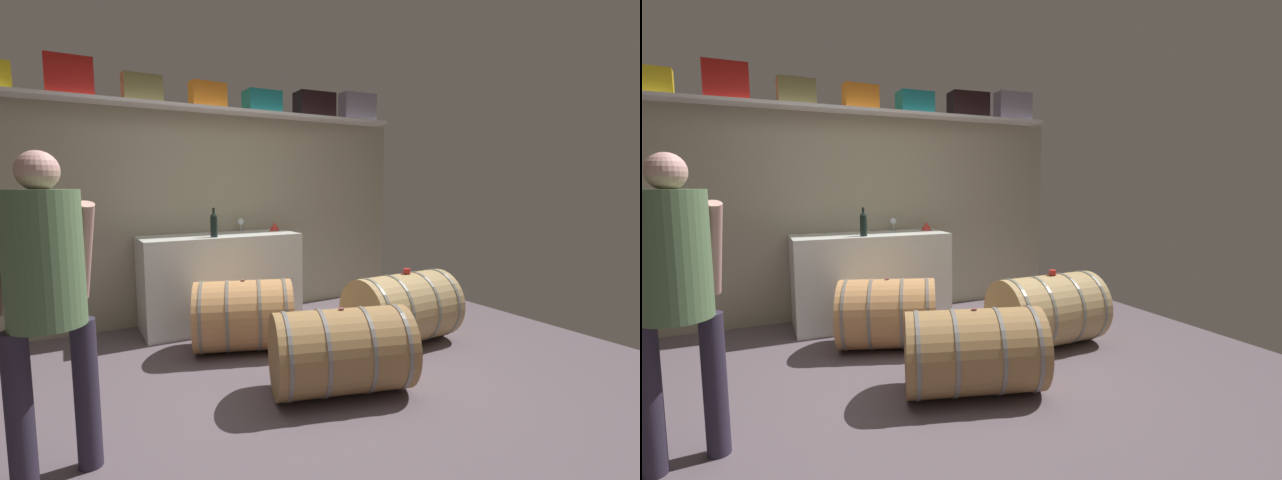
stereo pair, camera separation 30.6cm
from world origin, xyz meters
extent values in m
cube|color=#5C5058|center=(0.00, 0.51, -0.01)|extent=(5.81, 7.30, 0.02)
cube|color=gray|center=(0.00, 2.05, 1.07)|extent=(4.61, 0.10, 2.15)
cube|color=silver|center=(0.00, 1.90, 2.16)|extent=(4.24, 0.40, 0.03)
cube|color=red|center=(-1.22, 1.90, 2.34)|extent=(0.38, 0.30, 0.33)
cube|color=olive|center=(-0.62, 1.90, 2.31)|extent=(0.36, 0.20, 0.25)
cube|color=orange|center=(0.00, 1.90, 2.31)|extent=(0.36, 0.20, 0.25)
cube|color=#197B7E|center=(0.59, 1.90, 2.29)|extent=(0.37, 0.27, 0.23)
cube|color=black|center=(1.23, 1.90, 2.32)|extent=(0.45, 0.29, 0.27)
cube|color=gray|center=(1.82, 1.90, 2.34)|extent=(0.43, 0.23, 0.32)
cube|color=silver|center=(0.02, 1.68, 0.46)|extent=(1.54, 0.63, 0.92)
cylinder|color=black|center=(-0.09, 1.49, 1.01)|extent=(0.07, 0.07, 0.18)
sphere|color=black|center=(-0.09, 1.49, 1.11)|extent=(0.06, 0.06, 0.06)
cylinder|color=black|center=(-0.09, 1.49, 1.16)|extent=(0.02, 0.02, 0.08)
cylinder|color=white|center=(0.32, 1.90, 0.92)|extent=(0.07, 0.07, 0.00)
cylinder|color=white|center=(0.32, 1.90, 0.96)|extent=(0.01, 0.01, 0.07)
sphere|color=white|center=(0.32, 1.90, 1.02)|extent=(0.07, 0.07, 0.07)
sphere|color=maroon|center=(0.32, 1.90, 1.01)|extent=(0.04, 0.04, 0.04)
cone|color=red|center=(0.66, 1.79, 0.96)|extent=(0.11, 0.11, 0.09)
cylinder|color=tan|center=(1.25, 0.33, 0.32)|extent=(0.96, 0.66, 0.62)
cylinder|color=slate|center=(0.85, 0.31, 0.32)|extent=(0.05, 0.63, 0.63)
cylinder|color=slate|center=(1.10, 0.32, 0.32)|extent=(0.05, 0.63, 0.63)
cylinder|color=slate|center=(1.40, 0.33, 0.32)|extent=(0.05, 0.63, 0.63)
cylinder|color=slate|center=(1.64, 0.34, 0.32)|extent=(0.05, 0.63, 0.63)
cylinder|color=brown|center=(1.25, 0.33, 0.63)|extent=(0.04, 0.04, 0.01)
cylinder|color=tan|center=(-0.04, 0.86, 0.30)|extent=(0.97, 0.83, 0.60)
cylinder|color=slate|center=(-0.37, 0.98, 0.30)|extent=(0.23, 0.58, 0.61)
cylinder|color=slate|center=(-0.17, 0.91, 0.30)|extent=(0.23, 0.58, 0.61)
cylinder|color=slate|center=(0.08, 0.82, 0.30)|extent=(0.23, 0.58, 0.61)
cylinder|color=slate|center=(0.28, 0.75, 0.30)|extent=(0.23, 0.58, 0.61)
cylinder|color=#884D4E|center=(-0.04, 0.86, 0.61)|extent=(0.04, 0.04, 0.01)
cylinder|color=#9A7446|center=(0.25, -0.23, 0.29)|extent=(1.04, 0.80, 0.57)
cylinder|color=slate|center=(-0.12, -0.12, 0.29)|extent=(0.19, 0.57, 0.59)
cylinder|color=slate|center=(0.11, -0.19, 0.29)|extent=(0.19, 0.57, 0.59)
cylinder|color=slate|center=(0.39, -0.27, 0.29)|extent=(0.19, 0.57, 0.59)
cylinder|color=slate|center=(0.62, -0.33, 0.29)|extent=(0.19, 0.57, 0.59)
cylinder|color=brown|center=(0.25, -0.23, 0.59)|extent=(0.04, 0.04, 0.01)
cylinder|color=red|center=(1.29, 0.33, 0.65)|extent=(0.06, 0.06, 0.04)
cylinder|color=#2C2638|center=(-1.28, -0.29, 0.38)|extent=(0.12, 0.12, 0.76)
cylinder|color=#2C2638|center=(-1.55, -0.35, 0.38)|extent=(0.12, 0.12, 0.76)
cylinder|color=#55734C|center=(-1.42, -0.32, 1.08)|extent=(0.33, 0.33, 0.63)
sphere|color=tan|center=(-1.42, -0.32, 1.47)|extent=(0.18, 0.18, 0.18)
cylinder|color=tan|center=(-1.25, -0.18, 1.07)|extent=(0.14, 0.28, 0.52)
camera|label=1|loc=(-1.32, -2.69, 1.40)|focal=25.15mm
camera|label=2|loc=(-1.05, -2.83, 1.40)|focal=25.15mm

